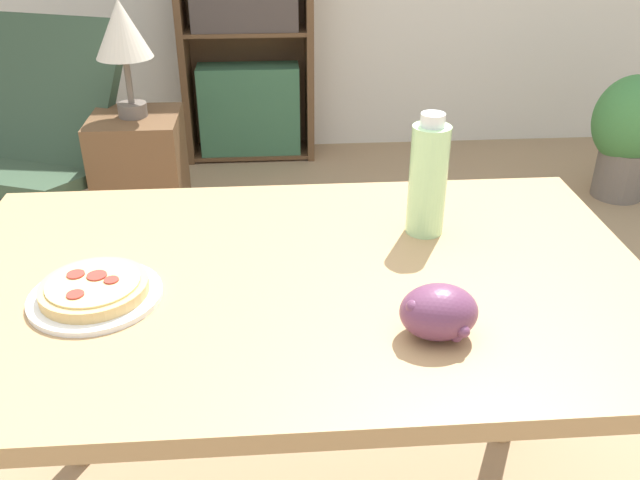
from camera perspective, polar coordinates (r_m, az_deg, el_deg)
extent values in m
cube|color=tan|center=(1.23, -1.90, -3.55)|extent=(1.28, 0.79, 0.03)
cylinder|color=tan|center=(1.81, -21.08, -8.70)|extent=(0.06, 0.06, 0.73)
cylinder|color=tan|center=(1.83, 16.40, -7.31)|extent=(0.06, 0.06, 0.73)
cylinder|color=white|center=(1.21, -18.37, -4.50)|extent=(0.22, 0.22, 0.01)
cylinder|color=#DBB26B|center=(1.20, -18.48, -3.91)|extent=(0.18, 0.18, 0.02)
cylinder|color=#EACC7A|center=(1.20, -18.57, -3.42)|extent=(0.16, 0.16, 0.00)
cylinder|color=#A83328|center=(1.19, -17.17, -3.24)|extent=(0.02, 0.02, 0.00)
cylinder|color=#A83328|center=(1.21, -18.28, -2.86)|extent=(0.03, 0.03, 0.00)
cylinder|color=#A83328|center=(1.22, -19.88, -2.73)|extent=(0.03, 0.03, 0.00)
cylinder|color=#A83328|center=(1.17, -19.92, -4.33)|extent=(0.03, 0.03, 0.00)
ellipsoid|color=#6B3856|center=(1.06, 9.97, -5.98)|extent=(0.12, 0.09, 0.09)
sphere|color=#6B3856|center=(1.09, 9.63, -4.36)|extent=(0.03, 0.03, 0.03)
sphere|color=#6B3856|center=(1.04, 11.98, -7.53)|extent=(0.02, 0.02, 0.02)
sphere|color=#6B3856|center=(1.03, 7.91, -5.65)|extent=(0.03, 0.03, 0.03)
sphere|color=#6B3856|center=(1.10, 9.74, -4.94)|extent=(0.02, 0.02, 0.02)
sphere|color=#6B3856|center=(1.08, 10.92, -7.17)|extent=(0.02, 0.02, 0.02)
sphere|color=#6B3856|center=(1.06, 9.06, -6.23)|extent=(0.02, 0.02, 0.02)
sphere|color=#6B3856|center=(1.05, 11.17, -6.04)|extent=(0.02, 0.02, 0.02)
sphere|color=#6B3856|center=(1.05, 8.18, -6.93)|extent=(0.03, 0.03, 0.03)
sphere|color=#6B3856|center=(1.06, 11.39, -7.88)|extent=(0.02, 0.02, 0.02)
cylinder|color=#B7EAA3|center=(1.33, 9.06, 4.96)|extent=(0.07, 0.07, 0.22)
cylinder|color=white|center=(1.29, 9.48, 9.95)|extent=(0.05, 0.05, 0.02)
cube|color=black|center=(3.13, -23.01, 0.57)|extent=(0.78, 0.73, 0.10)
cube|color=#334733|center=(2.94, -24.55, 5.21)|extent=(0.81, 0.71, 0.14)
cube|color=#334733|center=(3.10, -22.49, 11.56)|extent=(0.78, 0.62, 0.55)
cube|color=brown|center=(3.69, -11.55, 16.80)|extent=(0.04, 0.27, 1.36)
cube|color=brown|center=(3.67, -0.94, 17.27)|extent=(0.04, 0.27, 1.36)
cube|color=brown|center=(3.79, -6.22, 17.49)|extent=(0.69, 0.01, 1.36)
cube|color=brown|center=(3.85, -5.75, 7.48)|extent=(0.62, 0.25, 0.02)
cube|color=#3D704C|center=(3.75, -5.94, 10.89)|extent=(0.54, 0.19, 0.47)
cube|color=brown|center=(3.67, -6.27, 17.10)|extent=(0.62, 0.25, 0.02)
cube|color=brown|center=(2.85, -14.70, 4.57)|extent=(0.34, 0.34, 0.57)
cylinder|color=#665B51|center=(2.74, -15.51, 10.53)|extent=(0.11, 0.11, 0.05)
cylinder|color=#665B51|center=(2.71, -15.82, 12.79)|extent=(0.02, 0.02, 0.17)
cone|color=beige|center=(2.67, -16.38, 16.72)|extent=(0.21, 0.21, 0.21)
cylinder|color=#70665B|center=(3.59, 23.95, 5.19)|extent=(0.24, 0.24, 0.24)
ellipsoid|color=#428442|center=(3.51, 24.81, 9.16)|extent=(0.37, 0.31, 0.42)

